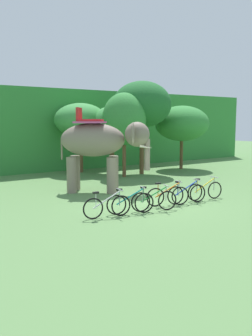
{
  "coord_description": "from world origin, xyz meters",
  "views": [
    {
      "loc": [
        -8.9,
        -11.12,
        3.2
      ],
      "look_at": [
        -0.48,
        1.0,
        1.3
      ],
      "focal_mm": 39.37,
      "sensor_mm": 36.0,
      "label": 1
    }
  ],
  "objects_px": {
    "tree_center": "(182,124)",
    "bike_green": "(154,200)",
    "bike_blue": "(187,194)",
    "bike_yellow": "(205,190)",
    "bike_orange": "(168,196)",
    "bike_teal": "(130,203)",
    "bike_white": "(107,206)",
    "elephant": "(100,143)",
    "tree_right": "(142,105)",
    "tree_center_right": "(124,119)",
    "tree_far_left": "(112,124)",
    "tree_left": "(81,120)"
  },
  "relations": [
    {
      "from": "tree_left",
      "to": "bike_white",
      "type": "height_order",
      "value": "tree_left"
    },
    {
      "from": "bike_blue",
      "to": "bike_orange",
      "type": "bearing_deg",
      "value": 172.88
    },
    {
      "from": "tree_far_left",
      "to": "elephant",
      "type": "bearing_deg",
      "value": -127.81
    },
    {
      "from": "tree_left",
      "to": "bike_blue",
      "type": "bearing_deg",
      "value": -94.27
    },
    {
      "from": "tree_center_right",
      "to": "bike_teal",
      "type": "relative_size",
      "value": 2.9
    },
    {
      "from": "bike_orange",
      "to": "bike_yellow",
      "type": "height_order",
      "value": "same"
    },
    {
      "from": "tree_far_left",
      "to": "tree_right",
      "type": "bearing_deg",
      "value": -39.81
    },
    {
      "from": "tree_right",
      "to": "bike_green",
      "type": "height_order",
      "value": "tree_right"
    },
    {
      "from": "tree_center",
      "to": "bike_green",
      "type": "xyz_separation_m",
      "value": [
        -8.82,
        -7.99,
        -2.63
      ]
    },
    {
      "from": "bike_yellow",
      "to": "bike_orange",
      "type": "bearing_deg",
      "value": 178.14
    },
    {
      "from": "bike_orange",
      "to": "bike_yellow",
      "type": "relative_size",
      "value": 0.96
    },
    {
      "from": "bike_white",
      "to": "tree_far_left",
      "type": "bearing_deg",
      "value": 56.49
    },
    {
      "from": "tree_far_left",
      "to": "elephant",
      "type": "xyz_separation_m",
      "value": [
        -3.56,
        -4.59,
        -0.8
      ]
    },
    {
      "from": "bike_white",
      "to": "bike_blue",
      "type": "distance_m",
      "value": 3.66
    },
    {
      "from": "bike_green",
      "to": "bike_blue",
      "type": "bearing_deg",
      "value": 7.56
    },
    {
      "from": "bike_blue",
      "to": "bike_green",
      "type": "bearing_deg",
      "value": -172.44
    },
    {
      "from": "tree_center_right",
      "to": "bike_blue",
      "type": "bearing_deg",
      "value": -104.97
    },
    {
      "from": "bike_yellow",
      "to": "bike_white",
      "type": "bearing_deg",
      "value": -178.91
    },
    {
      "from": "tree_left",
      "to": "elephant",
      "type": "distance_m",
      "value": 6.6
    },
    {
      "from": "tree_center",
      "to": "bike_white",
      "type": "distance_m",
      "value": 13.46
    },
    {
      "from": "bike_orange",
      "to": "bike_teal",
      "type": "bearing_deg",
      "value": -174.26
    },
    {
      "from": "tree_far_left",
      "to": "bike_teal",
      "type": "relative_size",
      "value": 2.48
    },
    {
      "from": "tree_left",
      "to": "bike_orange",
      "type": "relative_size",
      "value": 2.62
    },
    {
      "from": "tree_far_left",
      "to": "tree_center",
      "type": "relative_size",
      "value": 0.97
    },
    {
      "from": "bike_white",
      "to": "bike_green",
      "type": "xyz_separation_m",
      "value": [
        1.84,
        -0.2,
        0.0
      ]
    },
    {
      "from": "tree_center_right",
      "to": "tree_far_left",
      "type": "bearing_deg",
      "value": 83.51
    },
    {
      "from": "bike_blue",
      "to": "bike_yellow",
      "type": "relative_size",
      "value": 0.99
    },
    {
      "from": "bike_yellow",
      "to": "bike_green",
      "type": "bearing_deg",
      "value": -174.33
    },
    {
      "from": "bike_green",
      "to": "bike_white",
      "type": "bearing_deg",
      "value": 173.86
    },
    {
      "from": "tree_center",
      "to": "bike_green",
      "type": "distance_m",
      "value": 12.19
    },
    {
      "from": "bike_teal",
      "to": "tree_center",
      "type": "bearing_deg",
      "value": 38.77
    },
    {
      "from": "tree_right",
      "to": "tree_left",
      "type": "bearing_deg",
      "value": 134.98
    },
    {
      "from": "bike_teal",
      "to": "bike_green",
      "type": "bearing_deg",
      "value": -10.03
    },
    {
      "from": "bike_blue",
      "to": "bike_teal",
      "type": "bearing_deg",
      "value": -178.33
    },
    {
      "from": "tree_left",
      "to": "tree_center_right",
      "type": "height_order",
      "value": "tree_center_right"
    },
    {
      "from": "tree_left",
      "to": "bike_orange",
      "type": "bearing_deg",
      "value": -99.22
    },
    {
      "from": "tree_center_right",
      "to": "bike_blue",
      "type": "xyz_separation_m",
      "value": [
        -1.87,
        -7.01,
        -2.89
      ]
    },
    {
      "from": "tree_left",
      "to": "bike_green",
      "type": "height_order",
      "value": "tree_left"
    },
    {
      "from": "elephant",
      "to": "tree_right",
      "type": "bearing_deg",
      "value": 34.7
    },
    {
      "from": "bike_green",
      "to": "bike_orange",
      "type": "height_order",
      "value": "same"
    },
    {
      "from": "bike_white",
      "to": "bike_green",
      "type": "distance_m",
      "value": 1.85
    },
    {
      "from": "tree_center",
      "to": "bike_teal",
      "type": "distance_m",
      "value": 12.77
    },
    {
      "from": "tree_left",
      "to": "bike_white",
      "type": "relative_size",
      "value": 2.52
    },
    {
      "from": "tree_right",
      "to": "bike_blue",
      "type": "relative_size",
      "value": 3.29
    },
    {
      "from": "tree_left",
      "to": "bike_green",
      "type": "distance_m",
      "value": 11.05
    },
    {
      "from": "bike_yellow",
      "to": "elephant",
      "type": "bearing_deg",
      "value": 123.08
    },
    {
      "from": "bike_blue",
      "to": "bike_yellow",
      "type": "height_order",
      "value": "same"
    },
    {
      "from": "tree_center_right",
      "to": "bike_teal",
      "type": "distance_m",
      "value": 8.94
    },
    {
      "from": "bike_blue",
      "to": "tree_center",
      "type": "bearing_deg",
      "value": 47.9
    },
    {
      "from": "bike_orange",
      "to": "bike_blue",
      "type": "xyz_separation_m",
      "value": [
        0.87,
        -0.11,
        0.0
      ]
    }
  ]
}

